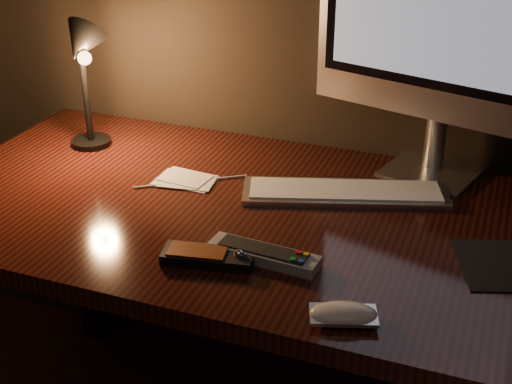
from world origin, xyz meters
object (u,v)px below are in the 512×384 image
(mouse, at_px, (343,316))
(desk, at_px, (299,252))
(monitor, at_px, (449,12))
(tv_remote, at_px, (263,254))
(media_remote, at_px, (208,256))
(desk_lamp, at_px, (83,62))
(keyboard, at_px, (345,192))

(mouse, bearing_deg, desk, 98.43)
(monitor, bearing_deg, tv_remote, -100.53)
(media_remote, bearing_deg, desk, 63.27)
(desk, xyz_separation_m, media_remote, (-0.08, -0.29, 0.14))
(media_remote, relative_size, desk_lamp, 0.53)
(keyboard, height_order, desk_lamp, desk_lamp)
(desk, relative_size, keyboard, 3.64)
(media_remote, height_order, tv_remote, media_remote)
(mouse, relative_size, media_remote, 0.62)
(tv_remote, distance_m, desk_lamp, 0.69)
(keyboard, xyz_separation_m, desk_lamp, (-0.64, 0.02, 0.22))
(monitor, xyz_separation_m, tv_remote, (-0.23, -0.47, -0.36))
(keyboard, relative_size, media_remote, 2.50)
(tv_remote, relative_size, desk_lamp, 0.64)
(desk, height_order, media_remote, media_remote)
(desk_lamp, bearing_deg, desk, -28.88)
(monitor, height_order, desk_lamp, monitor)
(keyboard, xyz_separation_m, media_remote, (-0.17, -0.35, 0.00))
(monitor, distance_m, desk_lamp, 0.83)
(desk, xyz_separation_m, monitor, (0.24, 0.22, 0.50))
(desk, bearing_deg, monitor, 43.20)
(tv_remote, xyz_separation_m, desk_lamp, (-0.57, 0.32, 0.21))
(tv_remote, height_order, desk_lamp, desk_lamp)
(mouse, relative_size, tv_remote, 0.51)
(mouse, bearing_deg, desk_lamp, 130.57)
(monitor, bearing_deg, keyboard, -117.56)
(monitor, relative_size, mouse, 5.78)
(keyboard, distance_m, desk_lamp, 0.68)
(tv_remote, bearing_deg, keyboard, 80.72)
(monitor, distance_m, media_remote, 0.71)
(desk, distance_m, mouse, 0.44)
(monitor, xyz_separation_m, desk_lamp, (-0.80, -0.15, -0.15))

